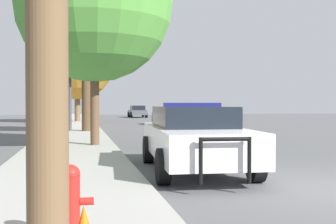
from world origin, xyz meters
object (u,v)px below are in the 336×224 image
(fire_hydrant, at_px, (70,199))
(tree_sidewalk_far, at_px, (77,63))
(car_background_oncoming, at_px, (170,115))
(tree_sidewalk_near, at_px, (94,4))
(car_background_distant, at_px, (137,111))
(police_car, at_px, (194,136))
(tree_sidewalk_mid, at_px, (86,38))
(traffic_light, at_px, (96,60))

(fire_hydrant, xyz_separation_m, tree_sidewalk_far, (-0.04, 31.11, 4.39))
(car_background_oncoming, bearing_deg, tree_sidewalk_near, 65.19)
(car_background_oncoming, bearing_deg, car_background_distant, -93.72)
(car_background_distant, bearing_deg, police_car, -95.93)
(fire_hydrant, distance_m, tree_sidewalk_far, 31.42)
(car_background_oncoming, xyz_separation_m, tree_sidewalk_mid, (-6.20, -7.85, 4.31))
(police_car, bearing_deg, tree_sidewalk_far, -80.24)
(traffic_light, relative_size, car_background_distant, 1.31)
(tree_sidewalk_near, relative_size, tree_sidewalk_far, 0.97)
(car_background_oncoming, relative_size, tree_sidewalk_far, 0.52)
(car_background_oncoming, distance_m, tree_sidewalk_near, 17.28)
(fire_hydrant, relative_size, car_background_distant, 0.19)
(tree_sidewalk_mid, height_order, tree_sidewalk_far, tree_sidewalk_far)
(tree_sidewalk_mid, bearing_deg, fire_hydrant, -91.46)
(fire_hydrant, distance_m, tree_sidewalk_near, 11.23)
(traffic_light, relative_size, tree_sidewalk_near, 0.71)
(traffic_light, bearing_deg, fire_hydrant, -93.11)
(police_car, bearing_deg, tree_sidewalk_near, -65.35)
(tree_sidewalk_near, bearing_deg, fire_hydrant, -93.48)
(fire_hydrant, bearing_deg, police_car, 61.10)
(tree_sidewalk_mid, height_order, tree_sidewalk_near, tree_sidewalk_near)
(police_car, height_order, car_background_oncoming, police_car)
(traffic_light, bearing_deg, tree_sidewalk_mid, -159.04)
(car_background_oncoming, bearing_deg, traffic_light, 49.76)
(car_background_distant, distance_m, tree_sidewalk_mid, 26.61)
(car_background_distant, bearing_deg, tree_sidewalk_far, -118.33)
(tree_sidewalk_near, distance_m, tree_sidewalk_far, 20.83)
(police_car, xyz_separation_m, tree_sidewalk_far, (-2.73, 26.24, 4.14))
(car_background_distant, height_order, tree_sidewalk_near, tree_sidewalk_near)
(tree_sidewalk_mid, bearing_deg, car_background_distant, 76.33)
(police_car, height_order, car_background_distant, police_car)
(tree_sidewalk_far, bearing_deg, tree_sidewalk_mid, -87.79)
(fire_hydrant, distance_m, traffic_light, 18.60)
(traffic_light, relative_size, tree_sidewalk_far, 0.68)
(car_background_distant, relative_size, tree_sidewalk_mid, 0.59)
(tree_sidewalk_mid, bearing_deg, tree_sidewalk_far, 92.21)
(car_background_distant, relative_size, tree_sidewalk_far, 0.52)
(traffic_light, height_order, tree_sidewalk_mid, tree_sidewalk_mid)
(car_background_distant, distance_m, tree_sidewalk_far, 14.78)
(traffic_light, xyz_separation_m, car_background_distant, (5.67, 25.31, -3.17))
(fire_hydrant, height_order, car_background_distant, car_background_distant)
(tree_sidewalk_mid, distance_m, tree_sidewalk_near, 7.78)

